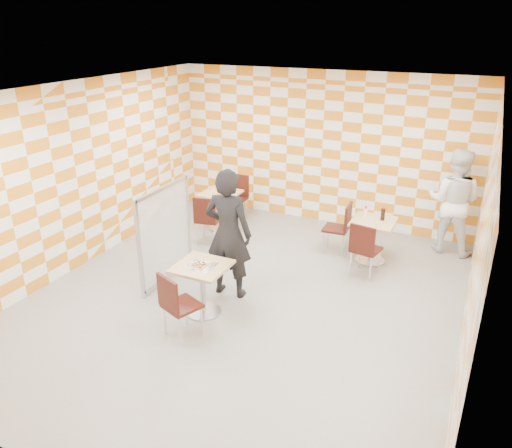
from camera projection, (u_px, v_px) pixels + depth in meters
The scene contains 15 objects.
room_shell at pixel (260, 193), 7.32m from camera, with size 7.00×7.00×7.00m.
main_table at pixel (202, 281), 6.90m from camera, with size 0.70×0.70×0.75m.
second_table at pixel (372, 234), 8.40m from camera, with size 0.70×0.70×0.75m.
empty_table at pixel (220, 204), 9.74m from camera, with size 0.70×0.70×0.75m.
chair_main_front at pixel (176, 302), 6.32m from camera, with size 0.55×0.56×0.92m.
chair_second_front at pixel (364, 246), 7.87m from camera, with size 0.49×0.50×0.92m.
chair_second_side at pixel (341, 224), 8.70m from camera, with size 0.45×0.44×0.92m.
chair_empty_near at pixel (207, 216), 9.05m from camera, with size 0.49×0.50×0.92m.
chair_empty_far at pixel (237, 194), 10.23m from camera, with size 0.43×0.44×0.92m.
partition at pixel (165, 234), 7.71m from camera, with size 0.08×1.38×1.55m.
man_dark at pixel (228, 234), 7.23m from camera, with size 0.71×0.47×1.96m, color black.
man_white at pixel (453, 201), 8.64m from camera, with size 0.91×0.71×1.87m, color white.
pizza_on_foil at pixel (201, 265), 6.79m from camera, with size 0.40×0.40×0.04m.
sport_bottle at pixel (365, 212), 8.42m from camera, with size 0.06×0.06×0.20m.
soda_bottle at pixel (383, 214), 8.30m from camera, with size 0.07×0.07×0.23m.
Camera 1 is at (2.88, -5.77, 3.87)m, focal length 35.00 mm.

